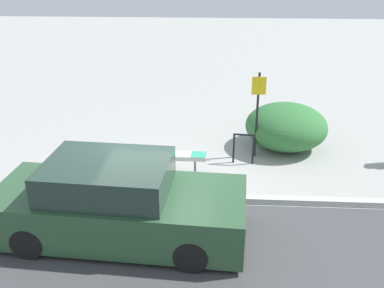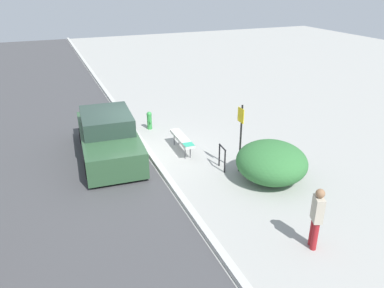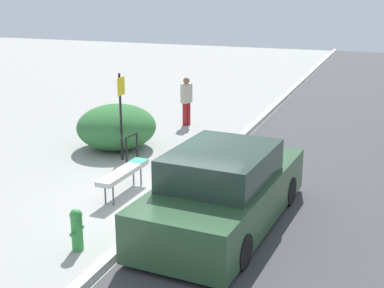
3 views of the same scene
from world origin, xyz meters
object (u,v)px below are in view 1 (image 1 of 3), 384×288
object	(u,v)px
bike_rack	(244,145)
parked_car_near	(117,203)
bench	(170,156)
sign_post	(257,107)
fire_hydrant	(59,165)

from	to	relation	value
bike_rack	parked_car_near	size ratio (longest dim) A/B	0.17
bench	parked_car_near	size ratio (longest dim) A/B	0.37
sign_post	fire_hydrant	xyz separation A→B (m)	(-4.77, -1.66, -0.98)
sign_post	parked_car_near	distance (m)	4.76
bench	bike_rack	size ratio (longest dim) A/B	2.16
bike_rack	parked_car_near	bearing A→B (deg)	-128.04
bike_rack	fire_hydrant	world-z (taller)	bike_rack
bench	sign_post	xyz separation A→B (m)	(2.16, 1.19, 0.88)
parked_car_near	bike_rack	bearing A→B (deg)	55.68
fire_hydrant	parked_car_near	distance (m)	2.80
bike_rack	sign_post	world-z (taller)	sign_post
bench	bike_rack	xyz separation A→B (m)	(1.82, 0.73, -0.00)
fire_hydrant	parked_car_near	world-z (taller)	parked_car_near
bench	fire_hydrant	world-z (taller)	fire_hydrant
sign_post	bike_rack	bearing A→B (deg)	-126.64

